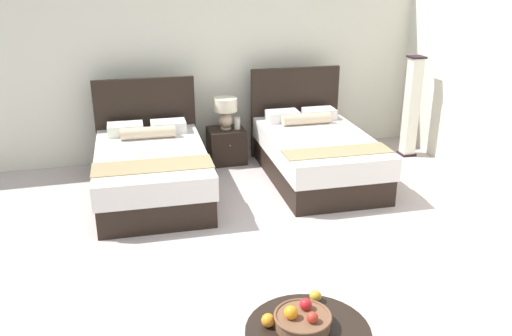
{
  "coord_description": "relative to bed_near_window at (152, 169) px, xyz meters",
  "views": [
    {
      "loc": [
        -1.45,
        -4.33,
        2.68
      ],
      "look_at": [
        -0.11,
        0.53,
        0.73
      ],
      "focal_mm": 37.97,
      "sensor_mm": 36.0,
      "label": 1
    }
  ],
  "objects": [
    {
      "name": "vase",
      "position": [
        1.26,
        0.83,
        0.24
      ],
      "size": [
        0.08,
        0.08,
        0.17
      ],
      "color": "silver",
      "rests_on": "nightstand"
    },
    {
      "name": "bed_near_window",
      "position": [
        0.0,
        0.0,
        0.0
      ],
      "size": [
        1.37,
        2.1,
        1.24
      ],
      "color": "black",
      "rests_on": "ground"
    },
    {
      "name": "ground_plane",
      "position": [
        1.05,
        -1.85,
        -0.34
      ],
      "size": [
        9.72,
        9.96,
        0.02
      ],
      "primitive_type": "cube",
      "color": "#BCACA8"
    },
    {
      "name": "loose_apple",
      "position": [
        0.84,
        -3.23,
        0.18
      ],
      "size": [
        0.08,
        0.08,
        0.08
      ],
      "color": "gold",
      "rests_on": "coffee_table"
    },
    {
      "name": "fruit_bowl",
      "position": [
        0.66,
        -3.47,
        0.2
      ],
      "size": [
        0.38,
        0.38,
        0.17
      ],
      "color": "brown",
      "rests_on": "coffee_table"
    },
    {
      "name": "table_lamp",
      "position": [
        1.11,
        0.89,
        0.43
      ],
      "size": [
        0.32,
        0.32,
        0.43
      ],
      "color": "#C8AC8E",
      "rests_on": "nightstand"
    },
    {
      "name": "nightstand",
      "position": [
        1.11,
        0.87,
        -0.09
      ],
      "size": [
        0.5,
        0.46,
        0.49
      ],
      "color": "black",
      "rests_on": "ground"
    },
    {
      "name": "floor_lamp_corner",
      "position": [
        3.73,
        0.46,
        0.39
      ],
      "size": [
        0.21,
        0.21,
        1.44
      ],
      "color": "black",
      "rests_on": "ground"
    },
    {
      "name": "wall_back",
      "position": [
        1.05,
        1.33,
        0.93
      ],
      "size": [
        9.72,
        0.12,
        2.52
      ],
      "primitive_type": "cube",
      "color": "silver",
      "rests_on": "ground"
    },
    {
      "name": "loose_orange",
      "position": [
        0.45,
        -3.4,
        0.18
      ],
      "size": [
        0.09,
        0.09,
        0.09
      ],
      "color": "orange",
      "rests_on": "coffee_table"
    },
    {
      "name": "bed_near_corner",
      "position": [
        2.11,
        0.0,
        0.01
      ],
      "size": [
        1.34,
        2.14,
        1.27
      ],
      "color": "black",
      "rests_on": "ground"
    }
  ]
}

